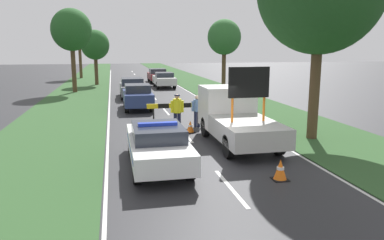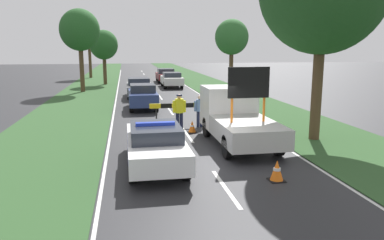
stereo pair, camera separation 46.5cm
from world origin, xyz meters
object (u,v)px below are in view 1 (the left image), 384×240
object	(u,v)px
police_officer	(177,109)
queued_car_hatch_blue	(138,96)
work_truck	(235,116)
traffic_cone_centre_front	(280,170)
roadside_tree_mid_right	(71,30)
pedestrian_civilian	(197,108)
roadside_tree_near_left	(79,36)
roadside_tree_mid_left	(95,45)
traffic_cone_near_police	(190,127)
queued_car_van_white	(164,79)
queued_car_wagon_maroon	(157,75)
roadside_tree_far_left	(224,38)
police_car	(158,144)
road_barrier	(180,107)
queued_car_suv_grey	(132,87)

from	to	relation	value
police_officer	queued_car_hatch_blue	xyz separation A→B (m)	(-1.38, 6.72, -0.22)
work_truck	traffic_cone_centre_front	distance (m)	4.72
roadside_tree_mid_right	pedestrian_civilian	bearing A→B (deg)	-65.93
roadside_tree_near_left	roadside_tree_mid_left	bearing A→B (deg)	-76.12
traffic_cone_near_police	queued_car_van_white	size ratio (longest dim) A/B	0.13
queued_car_hatch_blue	roadside_tree_mid_left	xyz separation A→B (m)	(-3.15, 16.61, 3.26)
queued_car_wagon_maroon	roadside_tree_far_left	distance (m)	11.00
police_car	traffic_cone_centre_front	xyz separation A→B (m)	(3.39, -2.06, -0.44)
queued_car_wagon_maroon	roadside_tree_near_left	bearing A→B (deg)	-40.50
roadside_tree_far_left	traffic_cone_near_police	bearing A→B (deg)	-111.58
roadside_tree_mid_left	work_truck	bearing A→B (deg)	-75.83
police_car	pedestrian_civilian	xyz separation A→B (m)	(2.63, 5.78, 0.17)
queued_car_wagon_maroon	pedestrian_civilian	bearing A→B (deg)	87.83
traffic_cone_centre_front	queued_car_hatch_blue	bearing A→B (deg)	103.15
road_barrier	traffic_cone_centre_front	size ratio (longest dim) A/B	5.26
road_barrier	roadside_tree_mid_right	bearing A→B (deg)	116.38
pedestrian_civilian	queued_car_wagon_maroon	xyz separation A→B (m)	(0.92, 24.27, -0.13)
queued_car_suv_grey	roadside_tree_mid_left	xyz separation A→B (m)	(-3.11, 10.84, 3.29)
work_truck	roadside_tree_mid_right	bearing A→B (deg)	-67.20
traffic_cone_near_police	roadside_tree_mid_right	world-z (taller)	roadside_tree_mid_right
pedestrian_civilian	queued_car_hatch_blue	bearing A→B (deg)	106.33
road_barrier	work_truck	bearing A→B (deg)	-61.46
queued_car_hatch_blue	traffic_cone_centre_front	bearing A→B (deg)	103.15
roadside_tree_mid_right	queued_car_suv_grey	bearing A→B (deg)	-43.15
traffic_cone_centre_front	roadside_tree_near_left	size ratio (longest dim) A/B	0.09
police_officer	queued_car_suv_grey	xyz separation A→B (m)	(-1.43, 12.48, -0.25)
queued_car_van_white	roadside_tree_near_left	distance (m)	16.46
police_officer	queued_car_wagon_maroon	world-z (taller)	police_officer
queued_car_van_white	roadside_tree_mid_right	bearing A→B (deg)	16.28
queued_car_hatch_blue	queued_car_wagon_maroon	size ratio (longest dim) A/B	0.89
traffic_cone_near_police	traffic_cone_centre_front	distance (m)	6.81
police_officer	traffic_cone_near_police	bearing A→B (deg)	122.24
roadside_tree_near_left	queued_car_wagon_maroon	bearing A→B (deg)	-40.50
work_truck	roadside_tree_far_left	xyz separation A→B (m)	(5.05, 18.49, 3.64)
work_truck	queued_car_wagon_maroon	world-z (taller)	work_truck
traffic_cone_centre_front	queued_car_suv_grey	distance (m)	19.93
roadside_tree_mid_left	roadside_tree_mid_right	size ratio (longest dim) A/B	0.79
police_car	roadside_tree_far_left	xyz separation A→B (m)	(8.56, 21.08, 3.96)
police_car	roadside_tree_mid_right	distance (m)	22.94
pedestrian_civilian	work_truck	bearing A→B (deg)	-80.50
traffic_cone_centre_front	road_barrier	bearing A→B (deg)	100.44
police_car	roadside_tree_near_left	distance (m)	38.21
police_car	queued_car_wagon_maroon	world-z (taller)	queued_car_wagon_maroon
police_car	work_truck	distance (m)	4.38
police_officer	queued_car_van_white	size ratio (longest dim) A/B	0.39
traffic_cone_near_police	queued_car_suv_grey	size ratio (longest dim) A/B	0.12
traffic_cone_centre_front	queued_car_van_white	xyz separation A→B (m)	(0.15, 26.45, 0.47)
queued_car_suv_grey	roadside_tree_mid_right	distance (m)	7.88
work_truck	queued_car_wagon_maroon	bearing A→B (deg)	-90.00
police_car	road_barrier	world-z (taller)	police_car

